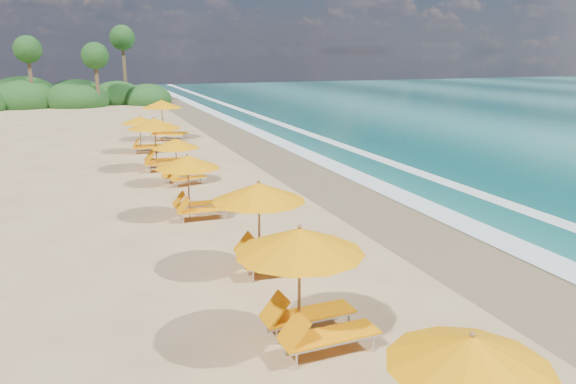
# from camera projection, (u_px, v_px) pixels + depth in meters

# --- Properties ---
(ground) EXTENTS (160.00, 160.00, 0.00)m
(ground) POSITION_uv_depth(u_px,v_px,m) (288.00, 229.00, 17.40)
(ground) COLOR tan
(ground) RESTS_ON ground
(wet_sand) EXTENTS (4.00, 160.00, 0.01)m
(wet_sand) POSITION_uv_depth(u_px,v_px,m) (398.00, 216.00, 18.76)
(wet_sand) COLOR #826B4D
(wet_sand) RESTS_ON ground
(surf_foam) EXTENTS (4.00, 160.00, 0.01)m
(surf_foam) POSITION_uv_depth(u_px,v_px,m) (464.00, 208.00, 19.67)
(surf_foam) COLOR white
(surf_foam) RESTS_ON ground
(station_3) EXTENTS (2.66, 2.47, 2.42)m
(station_3) POSITION_uv_depth(u_px,v_px,m) (309.00, 278.00, 10.21)
(station_3) COLOR olive
(station_3) RESTS_ON ground
(station_4) EXTENTS (2.63, 2.45, 2.37)m
(station_4) POSITION_uv_depth(u_px,v_px,m) (266.00, 220.00, 13.81)
(station_4) COLOR olive
(station_4) RESTS_ON ground
(station_5) EXTENTS (2.35, 2.17, 2.18)m
(station_5) POSITION_uv_depth(u_px,v_px,m) (193.00, 182.00, 18.35)
(station_5) COLOR olive
(station_5) RESTS_ON ground
(station_6) EXTENTS (2.53, 2.46, 2.00)m
(station_6) POSITION_uv_depth(u_px,v_px,m) (180.00, 158.00, 22.95)
(station_6) COLOR olive
(station_6) RESTS_ON ground
(station_7) EXTENTS (2.89, 2.72, 2.51)m
(station_7) POSITION_uv_depth(u_px,v_px,m) (160.00, 140.00, 25.72)
(station_7) COLOR olive
(station_7) RESTS_ON ground
(station_8) EXTENTS (2.38, 2.25, 2.06)m
(station_8) POSITION_uv_depth(u_px,v_px,m) (143.00, 132.00, 30.28)
(station_8) COLOR olive
(station_8) RESTS_ON ground
(station_9) EXTENTS (3.36, 3.34, 2.56)m
(station_9) POSITION_uv_depth(u_px,v_px,m) (165.00, 117.00, 34.55)
(station_9) COLOR olive
(station_9) RESTS_ON ground
(treeline) EXTENTS (25.80, 8.80, 9.74)m
(treeline) POSITION_uv_depth(u_px,v_px,m) (35.00, 97.00, 55.08)
(treeline) COLOR #163D14
(treeline) RESTS_ON ground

